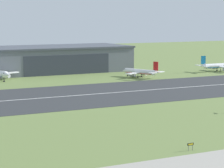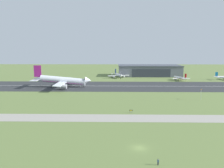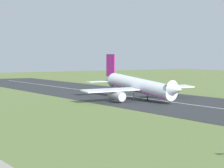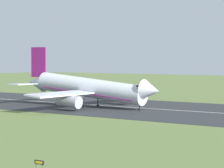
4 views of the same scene
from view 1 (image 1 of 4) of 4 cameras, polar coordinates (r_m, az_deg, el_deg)
ground_plane at (r=128.40m, az=2.89°, el=-5.06°), size 713.31×713.31×0.00m
runway_strip at (r=181.02m, az=-6.58°, el=-1.44°), size 473.31×52.28×0.06m
runway_centreline at (r=181.02m, az=-6.58°, el=-1.43°), size 425.97×0.70×0.01m
taxiway_road at (r=104.94m, az=11.05°, el=-8.02°), size 354.98×11.05×0.05m
hangar_building at (r=264.26m, az=-6.16°, el=2.71°), size 72.76×33.53×12.59m
airplane_parked_centre at (r=238.18m, az=3.04°, el=1.31°), size 16.40×21.12×7.60m
airplane_parked_east at (r=269.02m, az=11.39°, el=1.92°), size 22.34×17.63×8.04m
runway_sign at (r=110.90m, az=8.44°, el=-6.50°), size 1.51×0.13×1.59m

